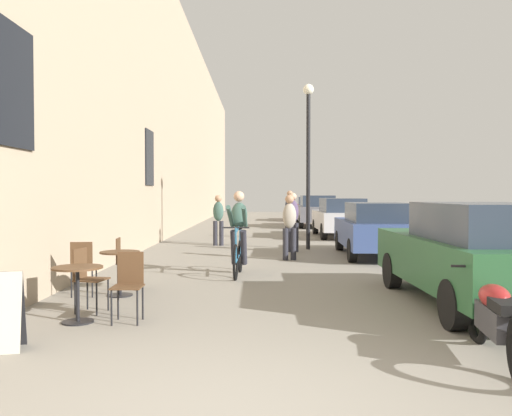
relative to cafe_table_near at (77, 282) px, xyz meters
name	(u,v)px	position (x,y,z in m)	size (l,w,h in m)	color
building_facade_left	(152,97)	(-1.31, 11.11, 4.40)	(0.54, 68.00, 9.84)	tan
cafe_table_near	(77,282)	(0.00, 0.00, 0.00)	(0.64, 0.64, 0.72)	black
cafe_chair_near_toward_street	(129,281)	(0.64, 0.08, 0.00)	(0.38, 0.38, 0.89)	black
cafe_chair_near_toward_wall	(87,275)	(-0.07, 0.58, 0.00)	(0.45, 0.45, 0.89)	black
cafe_table_mid	(120,264)	(0.08, 1.76, 0.00)	(0.64, 0.64, 0.72)	black
cafe_chair_mid_toward_street	(83,265)	(-0.50, 1.69, 0.00)	(0.42, 0.42, 0.89)	black
cafe_chair_mid_toward_wall	(124,260)	(0.00, 2.33, 0.00)	(0.41, 0.41, 0.89)	black
cyclist_on_bicycle	(239,235)	(1.91, 4.00, 0.29)	(0.52, 1.76, 1.74)	black
pedestrian_near	(289,223)	(3.09, 6.33, 0.40)	(0.36, 0.27, 1.63)	#26262D
pedestrian_mid	(293,219)	(3.29, 8.20, 0.43)	(0.38, 0.29, 1.69)	#26262D
pedestrian_far	(218,217)	(1.02, 10.00, 0.39)	(0.37, 0.29, 1.61)	#26262D
pedestrian_furthest	(290,212)	(3.45, 12.45, 0.48)	(0.35, 0.25, 1.77)	#26262D
street_lamp	(308,145)	(3.79, 8.87, 2.59)	(0.32, 0.32, 4.90)	black
parked_car_nearest	(476,253)	(5.48, 0.95, 0.27)	(1.85, 4.30, 1.52)	#23512D
parked_car_second	(375,228)	(5.38, 7.11, 0.22)	(1.82, 4.06, 1.42)	#384C84
parked_car_third	(340,217)	(5.43, 13.29, 0.25)	(1.77, 4.17, 1.49)	#B7B7BC
parked_car_fourth	(316,211)	(5.20, 19.46, 0.30)	(1.97, 4.48, 1.57)	#595960
parked_car_fifth	(310,208)	(5.47, 25.62, 0.24)	(1.87, 4.19, 1.47)	maroon
parked_motorcycle	(498,321)	(4.68, -1.53, -0.12)	(0.62, 2.14, 0.92)	black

